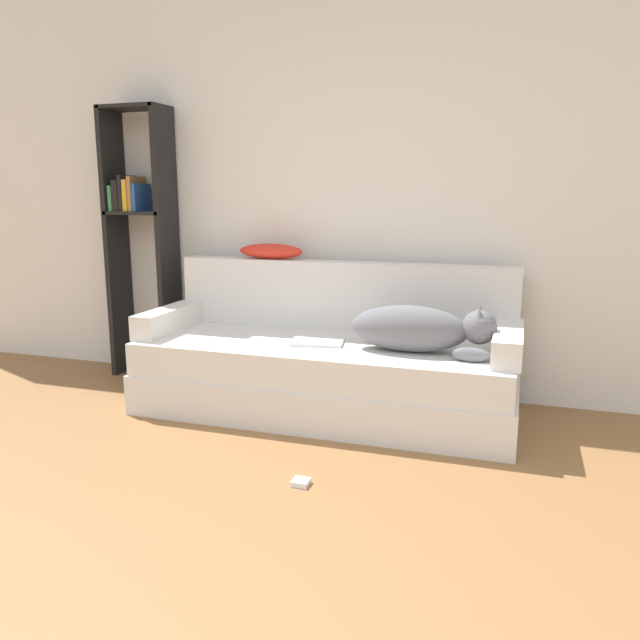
# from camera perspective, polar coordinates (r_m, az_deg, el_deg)

# --- Properties ---
(wall_back) EXTENTS (7.28, 0.06, 2.70)m
(wall_back) POSITION_cam_1_polar(r_m,az_deg,el_deg) (4.09, 4.10, 12.28)
(wall_back) COLOR silver
(wall_back) RESTS_ON ground_plane
(couch) EXTENTS (2.22, 0.86, 0.43)m
(couch) POSITION_cam_1_polar(r_m,az_deg,el_deg) (3.74, 0.46, -5.28)
(couch) COLOR silver
(couch) RESTS_ON ground_plane
(couch_backrest) EXTENTS (2.18, 0.15, 0.44)m
(couch_backrest) POSITION_cam_1_polar(r_m,az_deg,el_deg) (3.97, 2.04, 2.22)
(couch_backrest) COLOR silver
(couch_backrest) RESTS_ON couch
(couch_arm_left) EXTENTS (0.15, 0.67, 0.15)m
(couch_arm_left) POSITION_cam_1_polar(r_m,az_deg,el_deg) (4.09, -13.52, 0.09)
(couch_arm_left) COLOR silver
(couch_arm_left) RESTS_ON couch
(couch_arm_right) EXTENTS (0.15, 0.67, 0.15)m
(couch_arm_right) POSITION_cam_1_polar(r_m,az_deg,el_deg) (3.50, 16.83, -2.01)
(couch_arm_right) COLOR silver
(couch_arm_right) RESTS_ON couch
(dog) EXTENTS (0.79, 0.29, 0.27)m
(dog) POSITION_cam_1_polar(r_m,az_deg,el_deg) (3.46, 9.05, -0.78)
(dog) COLOR slate
(dog) RESTS_ON couch
(laptop) EXTENTS (0.34, 0.27, 0.02)m
(laptop) POSITION_cam_1_polar(r_m,az_deg,el_deg) (3.65, -0.21, -1.98)
(laptop) COLOR silver
(laptop) RESTS_ON couch
(throw_pillow) EXTENTS (0.44, 0.15, 0.10)m
(throw_pillow) POSITION_cam_1_polar(r_m,az_deg,el_deg) (4.12, -4.53, 6.29)
(throw_pillow) COLOR red
(throw_pillow) RESTS_ON couch_backrest
(bookshelf) EXTENTS (0.45, 0.26, 1.87)m
(bookshelf) POSITION_cam_1_polar(r_m,az_deg,el_deg) (4.58, -16.18, 8.10)
(bookshelf) COLOR black
(bookshelf) RESTS_ON ground_plane
(power_adapter) EXTENTS (0.08, 0.08, 0.03)m
(power_adapter) POSITION_cam_1_polar(r_m,az_deg,el_deg) (2.91, -1.76, -14.61)
(power_adapter) COLOR white
(power_adapter) RESTS_ON ground_plane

